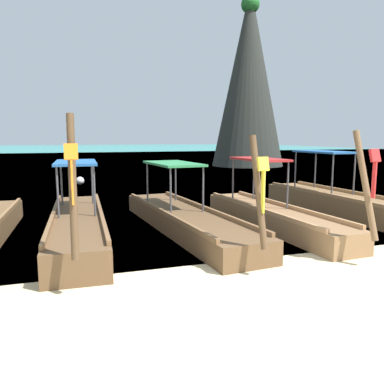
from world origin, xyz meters
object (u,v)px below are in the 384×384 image
at_px(longtail_boat_yellow_ribbon, 185,219).
at_px(karst_rock, 250,83).
at_px(longtail_boat_orange_ribbon, 78,225).
at_px(mooring_buoy_near, 80,181).
at_px(longtail_boat_violet_ribbon, 338,202).
at_px(longtail_boat_red_ribbon, 272,216).

distance_m(longtail_boat_yellow_ribbon, karst_rock, 24.73).
xyz_separation_m(longtail_boat_orange_ribbon, mooring_buoy_near, (0.38, 11.14, -0.15)).
height_order(karst_rock, mooring_buoy_near, karst_rock).
bearing_deg(mooring_buoy_near, longtail_boat_violet_ribbon, -53.58).
bearing_deg(longtail_boat_red_ribbon, longtail_boat_yellow_ribbon, 170.35).
height_order(longtail_boat_violet_ribbon, mooring_buoy_near, longtail_boat_violet_ribbon).
height_order(longtail_boat_orange_ribbon, longtail_boat_yellow_ribbon, longtail_boat_orange_ribbon).
bearing_deg(longtail_boat_yellow_ribbon, karst_rock, 59.78).
distance_m(longtail_boat_red_ribbon, karst_rock, 24.02).
bearing_deg(longtail_boat_orange_ribbon, longtail_boat_yellow_ribbon, 2.83).
bearing_deg(mooring_buoy_near, longtail_boat_red_ribbon, -67.71).
bearing_deg(karst_rock, mooring_buoy_near, -146.19).
relative_size(longtail_boat_yellow_ribbon, longtail_boat_red_ribbon, 1.09).
height_order(longtail_boat_orange_ribbon, longtail_boat_red_ribbon, longtail_boat_orange_ribbon).
height_order(longtail_boat_yellow_ribbon, mooring_buoy_near, longtail_boat_yellow_ribbon).
relative_size(longtail_boat_orange_ribbon, longtail_boat_red_ribbon, 1.01).
bearing_deg(karst_rock, longtail_boat_orange_ribbon, -125.33).
relative_size(longtail_boat_yellow_ribbon, longtail_boat_violet_ribbon, 1.03).
distance_m(longtail_boat_orange_ribbon, longtail_boat_red_ribbon, 5.07).
xyz_separation_m(longtail_boat_red_ribbon, longtail_boat_violet_ribbon, (2.98, 1.04, 0.04)).
bearing_deg(longtail_boat_violet_ribbon, longtail_boat_yellow_ribbon, -173.20).
height_order(longtail_boat_yellow_ribbon, longtail_boat_red_ribbon, longtail_boat_red_ribbon).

